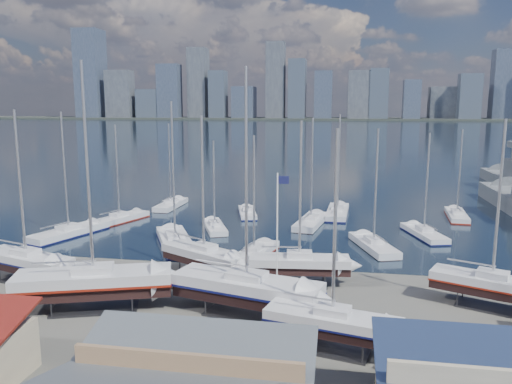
# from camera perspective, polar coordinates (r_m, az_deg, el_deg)

# --- Properties ---
(ground) EXTENTS (1400.00, 1400.00, 0.00)m
(ground) POSITION_cam_1_polar(r_m,az_deg,el_deg) (41.85, -1.06, -12.84)
(ground) COLOR #605E59
(ground) RESTS_ON ground
(water) EXTENTS (1400.00, 600.00, 0.40)m
(water) POSITION_cam_1_polar(r_m,az_deg,el_deg) (348.40, 8.56, 7.00)
(water) COLOR #182738
(water) RESTS_ON ground
(far_shore) EXTENTS (1400.00, 80.00, 2.20)m
(far_shore) POSITION_cam_1_polar(r_m,az_deg,el_deg) (608.17, 9.11, 8.25)
(far_shore) COLOR #2D332D
(far_shore) RESTS_ON ground
(skyline) EXTENTS (639.14, 43.80, 107.69)m
(skyline) POSITION_cam_1_polar(r_m,az_deg,el_deg) (602.33, 8.44, 11.87)
(skyline) COLOR #475166
(skyline) RESTS_ON far_shore
(sailboat_cradle_0) EXTENTS (10.14, 5.57, 15.81)m
(sailboat_cradle_0) POSITION_cam_1_polar(r_m,az_deg,el_deg) (50.70, -24.76, -7.21)
(sailboat_cradle_0) COLOR #2D2D33
(sailboat_cradle_0) RESTS_ON ground
(sailboat_cradle_1) EXTENTS (12.67, 7.12, 19.47)m
(sailboat_cradle_1) POSITION_cam_1_polar(r_m,az_deg,el_deg) (42.38, -18.03, -9.78)
(sailboat_cradle_1) COLOR #2D2D33
(sailboat_cradle_1) RESTS_ON ground
(sailboat_cradle_2) EXTENTS (9.38, 6.86, 15.25)m
(sailboat_cradle_2) POSITION_cam_1_polar(r_m,az_deg,el_deg) (48.15, -5.96, -7.24)
(sailboat_cradle_2) COLOR #2D2D33
(sailboat_cradle_2) RESTS_ON ground
(sailboat_cradle_3) EXTENTS (12.30, 6.21, 18.92)m
(sailboat_cradle_3) POSITION_cam_1_polar(r_m,az_deg,el_deg) (39.14, -1.08, -10.98)
(sailboat_cradle_3) COLOR #2D2D33
(sailboat_cradle_3) RESTS_ON ground
(sailboat_cradle_4) EXTENTS (9.27, 3.46, 14.87)m
(sailboat_cradle_4) POSITION_cam_1_polar(r_m,az_deg,el_deg) (45.82, 4.97, -8.14)
(sailboat_cradle_4) COLOR #2D2D33
(sailboat_cradle_4) RESTS_ON ground
(sailboat_cradle_5) EXTENTS (9.41, 4.59, 14.75)m
(sailboat_cradle_5) POSITION_cam_1_polar(r_m,az_deg,el_deg) (34.37, 8.71, -14.53)
(sailboat_cradle_5) COLOR #2D2D33
(sailboat_cradle_5) RESTS_ON ground
(sailboat_cradle_6) EXTENTS (9.60, 6.20, 15.17)m
(sailboat_cradle_6) POSITION_cam_1_polar(r_m,az_deg,el_deg) (44.63, 25.36, -9.56)
(sailboat_cradle_6) COLOR #2D2D33
(sailboat_cradle_6) RESTS_ON ground
(sailboat_moored_0) EXTENTS (6.44, 11.20, 16.16)m
(sailboat_moored_0) POSITION_cam_1_polar(r_m,az_deg,el_deg) (66.83, -20.61, -4.52)
(sailboat_moored_0) COLOR black
(sailboat_moored_0) RESTS_ON water
(sailboat_moored_1) EXTENTS (5.79, 9.87, 14.26)m
(sailboat_moored_1) POSITION_cam_1_polar(r_m,az_deg,el_deg) (72.76, -15.32, -3.10)
(sailboat_moored_1) COLOR black
(sailboat_moored_1) RESTS_ON water
(sailboat_moored_2) EXTENTS (2.89, 9.37, 14.04)m
(sailboat_moored_2) POSITION_cam_1_polar(r_m,az_deg,el_deg) (81.33, -9.69, -1.54)
(sailboat_moored_2) COLOR black
(sailboat_moored_2) RESTS_ON water
(sailboat_moored_3) EXTENTS (8.09, 11.89, 17.42)m
(sailboat_moored_3) POSITION_cam_1_polar(r_m,az_deg,el_deg) (59.21, -9.22, -5.81)
(sailboat_moored_3) COLOR black
(sailboat_moored_3) RESTS_ON water
(sailboat_moored_4) EXTENTS (5.23, 8.42, 12.33)m
(sailboat_moored_4) POSITION_cam_1_polar(r_m,az_deg,el_deg) (65.99, -4.75, -4.08)
(sailboat_moored_4) COLOR black
(sailboat_moored_4) RESTS_ON water
(sailboat_moored_5) EXTENTS (4.26, 8.46, 12.18)m
(sailboat_moored_5) POSITION_cam_1_polar(r_m,az_deg,el_deg) (74.46, -1.00, -2.46)
(sailboat_moored_5) COLOR black
(sailboat_moored_5) RESTS_ON water
(sailboat_moored_6) EXTENTS (4.50, 9.51, 13.71)m
(sailboat_moored_6) POSITION_cam_1_polar(r_m,az_deg,el_deg) (54.08, -0.21, -7.19)
(sailboat_moored_6) COLOR black
(sailboat_moored_6) RESTS_ON water
(sailboat_moored_7) EXTENTS (4.47, 10.44, 15.26)m
(sailboat_moored_7) POSITION_cam_1_polar(r_m,az_deg,el_deg) (68.69, 6.29, -3.55)
(sailboat_moored_7) COLOR black
(sailboat_moored_7) RESTS_ON water
(sailboat_moored_8) EXTENTS (3.50, 10.64, 15.69)m
(sailboat_moored_8) POSITION_cam_1_polar(r_m,az_deg,el_deg) (75.25, 9.29, -2.46)
(sailboat_moored_8) COLOR black
(sailboat_moored_8) RESTS_ON water
(sailboat_moored_9) EXTENTS (5.53, 9.85, 14.33)m
(sailboat_moored_9) POSITION_cam_1_polar(r_m,az_deg,el_deg) (58.71, 13.28, -6.07)
(sailboat_moored_9) COLOR black
(sailboat_moored_9) RESTS_ON water
(sailboat_moored_10) EXTENTS (4.98, 9.40, 13.54)m
(sailboat_moored_10) POSITION_cam_1_polar(r_m,az_deg,el_deg) (65.82, 18.64, -4.62)
(sailboat_moored_10) COLOR black
(sailboat_moored_10) RESTS_ON water
(sailboat_moored_11) EXTENTS (3.28, 9.22, 13.51)m
(sailboat_moored_11) POSITION_cam_1_polar(r_m,az_deg,el_deg) (78.23, 21.96, -2.58)
(sailboat_moored_11) COLOR black
(sailboat_moored_11) RESTS_ON water
(car_a) EXTENTS (2.38, 4.96, 1.64)m
(car_a) POSITION_cam_1_polar(r_m,az_deg,el_deg) (34.60, -12.73, -16.67)
(car_a) COLOR gray
(car_a) RESTS_ON ground
(car_b) EXTENTS (4.10, 2.08, 1.29)m
(car_b) POSITION_cam_1_polar(r_m,az_deg,el_deg) (32.47, -7.03, -18.71)
(car_b) COLOR gray
(car_b) RESTS_ON ground
(car_c) EXTENTS (3.68, 5.95, 1.54)m
(car_c) POSITION_cam_1_polar(r_m,az_deg,el_deg) (30.75, -1.96, -20.12)
(car_c) COLOR gray
(car_c) RESTS_ON ground
(flagpole) EXTENTS (0.97, 0.12, 10.89)m
(flagpole) POSITION_cam_1_polar(r_m,az_deg,el_deg) (40.30, 2.54, -4.43)
(flagpole) COLOR white
(flagpole) RESTS_ON ground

